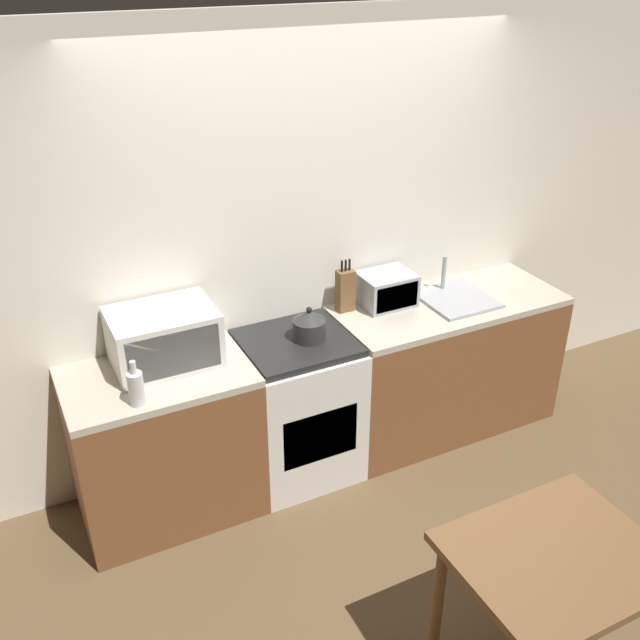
# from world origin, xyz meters

# --- Properties ---
(ground_plane) EXTENTS (16.00, 16.00, 0.00)m
(ground_plane) POSITION_xyz_m (0.00, 0.00, 0.00)
(ground_plane) COLOR brown
(wall_back) EXTENTS (10.00, 0.06, 2.60)m
(wall_back) POSITION_xyz_m (0.00, 0.99, 1.30)
(wall_back) COLOR silver
(wall_back) RESTS_ON ground_plane
(counter_left_run) EXTENTS (0.97, 0.62, 0.90)m
(counter_left_run) POSITION_xyz_m (-1.05, 0.65, 0.45)
(counter_left_run) COLOR brown
(counter_left_run) RESTS_ON ground_plane
(counter_right_run) EXTENTS (1.46, 0.62, 0.90)m
(counter_right_run) POSITION_xyz_m (0.80, 0.65, 0.45)
(counter_right_run) COLOR brown
(counter_right_run) RESTS_ON ground_plane
(stove_range) EXTENTS (0.63, 0.62, 0.90)m
(stove_range) POSITION_xyz_m (-0.25, 0.64, 0.45)
(stove_range) COLOR silver
(stove_range) RESTS_ON ground_plane
(kettle) EXTENTS (0.19, 0.19, 0.20)m
(kettle) POSITION_xyz_m (-0.18, 0.62, 0.99)
(kettle) COLOR #2D2D2D
(kettle) RESTS_ON stove_range
(microwave) EXTENTS (0.54, 0.39, 0.30)m
(microwave) POSITION_xyz_m (-0.96, 0.73, 1.05)
(microwave) COLOR silver
(microwave) RESTS_ON counter_left_run
(bottle) EXTENTS (0.08, 0.08, 0.24)m
(bottle) POSITION_xyz_m (-1.19, 0.42, 0.99)
(bottle) COLOR silver
(bottle) RESTS_ON counter_left_run
(knife_block) EXTENTS (0.10, 0.07, 0.33)m
(knife_block) POSITION_xyz_m (0.17, 0.84, 1.03)
(knife_block) COLOR brown
(knife_block) RESTS_ON counter_right_run
(toaster_oven) EXTENTS (0.32, 0.26, 0.20)m
(toaster_oven) POSITION_xyz_m (0.43, 0.80, 1.00)
(toaster_oven) COLOR #999BA0
(toaster_oven) RESTS_ON counter_right_run
(sink_basin) EXTENTS (0.41, 0.43, 0.24)m
(sink_basin) POSITION_xyz_m (0.85, 0.65, 0.92)
(sink_basin) COLOR #999BA0
(sink_basin) RESTS_ON counter_right_run
(dining_table) EXTENTS (0.81, 0.67, 0.76)m
(dining_table) POSITION_xyz_m (0.06, -1.13, 0.65)
(dining_table) COLOR brown
(dining_table) RESTS_ON ground_plane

